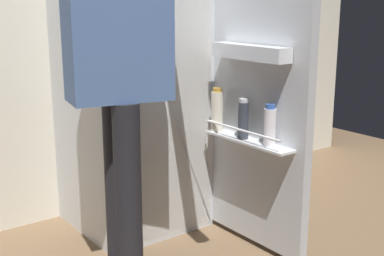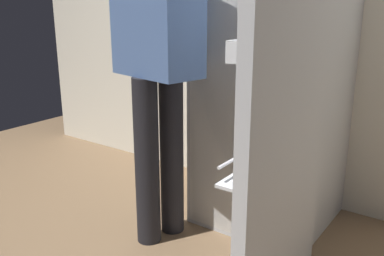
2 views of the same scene
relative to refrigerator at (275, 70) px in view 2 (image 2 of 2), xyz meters
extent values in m
cube|color=silver|center=(-0.03, 0.05, 0.00)|extent=(0.65, 0.64, 1.68)
cube|color=white|center=(-0.03, -0.26, 0.00)|extent=(0.61, 0.01, 1.64)
cube|color=white|center=(-0.03, -0.22, -0.05)|extent=(0.57, 0.09, 0.01)
cube|color=silver|center=(0.33, -0.59, -0.01)|extent=(0.05, 0.65, 1.61)
cube|color=white|center=(0.25, -0.59, -0.26)|extent=(0.10, 0.54, 0.01)
cylinder|color=silver|center=(0.21, -0.59, -0.20)|extent=(0.01, 0.52, 0.01)
cube|color=white|center=(0.25, -0.59, 0.17)|extent=(0.09, 0.46, 0.07)
cylinder|color=#EDE5CC|center=(0.24, -0.37, -0.15)|extent=(0.06, 0.06, 0.21)
cylinder|color=#B78933|center=(0.24, -0.37, -0.04)|extent=(0.05, 0.05, 0.02)
cylinder|color=white|center=(0.26, -0.73, -0.17)|extent=(0.06, 0.06, 0.18)
cylinder|color=#335BB2|center=(0.26, -0.73, -0.07)|extent=(0.05, 0.05, 0.02)
cylinder|color=#333842|center=(0.25, -0.56, -0.17)|extent=(0.05, 0.05, 0.18)
cylinder|color=silver|center=(0.25, -0.56, -0.06)|extent=(0.04, 0.04, 0.02)
cylinder|color=gold|center=(-0.10, -0.22, 0.01)|extent=(0.09, 0.09, 0.11)
cylinder|color=black|center=(-0.37, -0.38, -0.42)|extent=(0.12, 0.12, 0.84)
cylinder|color=black|center=(-0.40, -0.53, -0.42)|extent=(0.12, 0.12, 0.84)
cube|color=#4C6BA3|center=(-0.38, -0.45, 0.29)|extent=(0.47, 0.31, 0.59)
cylinder|color=#4C6BA3|center=(-0.34, -0.24, 0.27)|extent=(0.08, 0.08, 0.56)
camera|label=1|loc=(-1.49, -2.43, 0.42)|focal=49.22mm
camera|label=2|loc=(0.89, -1.96, 0.32)|focal=39.50mm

